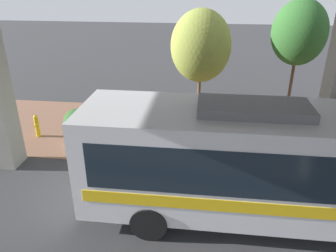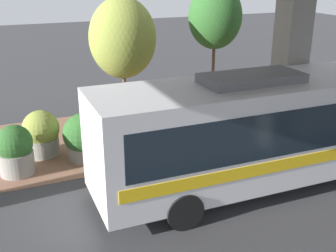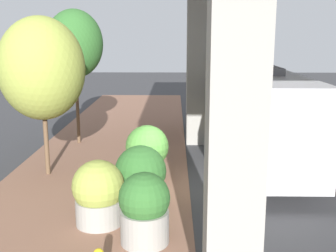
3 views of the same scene
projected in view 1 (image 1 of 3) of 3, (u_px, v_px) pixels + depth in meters
ground_plane at (159, 166)px, 12.20m from camera, size 80.00×80.00×0.00m
sidewalk_strip at (168, 131)px, 14.90m from camera, size 6.00×40.00×0.02m
bus at (291, 161)px, 8.77m from camera, size 2.74×11.33×3.53m
fire_hydrant at (37, 126)px, 14.17m from camera, size 0.39×0.19×1.03m
planter_front at (180, 128)px, 12.92m from camera, size 1.36×1.36×1.82m
planter_middle at (79, 128)px, 13.24m from camera, size 1.15×1.15×1.66m
planter_back at (134, 128)px, 13.23m from camera, size 1.41×1.41×1.66m
planter_extra at (110, 118)px, 14.22m from camera, size 1.28×1.28×1.64m
street_tree_near at (201, 46)px, 14.82m from camera, size 2.75×2.75×5.19m
street_tree_far at (299, 33)px, 13.98m from camera, size 2.34×2.34×5.63m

